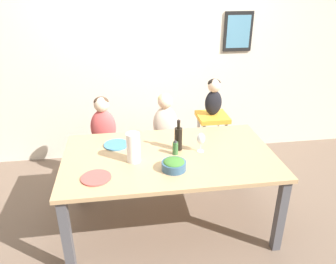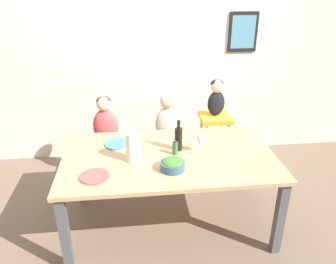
{
  "view_description": "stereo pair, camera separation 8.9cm",
  "coord_description": "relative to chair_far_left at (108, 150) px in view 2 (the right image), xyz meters",
  "views": [
    {
      "loc": [
        -0.37,
        -2.42,
        2.08
      ],
      "look_at": [
        0.0,
        0.08,
        0.9
      ],
      "focal_mm": 35.0,
      "sensor_mm": 36.0,
      "label": 1
    },
    {
      "loc": [
        -0.28,
        -2.44,
        2.08
      ],
      "look_at": [
        0.0,
        0.08,
        0.9
      ],
      "focal_mm": 35.0,
      "sensor_mm": 36.0,
      "label": 2
    }
  ],
  "objects": [
    {
      "name": "ground_plane",
      "position": [
        0.58,
        -0.77,
        -0.4
      ],
      "size": [
        14.0,
        14.0,
        0.0
      ],
      "primitive_type": "plane",
      "color": "#705B4C"
    },
    {
      "name": "dining_table",
      "position": [
        0.58,
        -0.77,
        0.24
      ],
      "size": [
        1.8,
        1.04,
        0.72
      ],
      "color": "tan",
      "rests_on": "ground_plane"
    },
    {
      "name": "chair_far_left",
      "position": [
        0.0,
        0.0,
        0.0
      ],
      "size": [
        0.38,
        0.39,
        0.48
      ],
      "color": "silver",
      "rests_on": "ground_plane"
    },
    {
      "name": "wine_bottle",
      "position": [
        0.68,
        -0.68,
        0.43
      ],
      "size": [
        0.07,
        0.07,
        0.28
      ],
      "color": "black",
      "rests_on": "dining_table"
    },
    {
      "name": "wall_back",
      "position": [
        0.59,
        0.67,
        0.95
      ],
      "size": [
        10.0,
        0.09,
        2.7
      ],
      "color": "beige",
      "rests_on": "ground_plane"
    },
    {
      "name": "person_baby_right",
      "position": [
        1.18,
        0.0,
        0.58
      ],
      "size": [
        0.18,
        0.14,
        0.4
      ],
      "color": "black",
      "rests_on": "chair_right_highchair"
    },
    {
      "name": "wine_glass_near",
      "position": [
        0.86,
        -0.75,
        0.44
      ],
      "size": [
        0.07,
        0.07,
        0.17
      ],
      "color": "white",
      "rests_on": "dining_table"
    },
    {
      "name": "person_child_center",
      "position": [
        0.65,
        0.0,
        0.35
      ],
      "size": [
        0.26,
        0.16,
        0.53
      ],
      "color": "beige",
      "rests_on": "chair_far_center"
    },
    {
      "name": "salad_bowl_large",
      "position": [
        0.59,
        -1.01,
        0.37
      ],
      "size": [
        0.2,
        0.2,
        0.09
      ],
      "color": "#335675",
      "rests_on": "dining_table"
    },
    {
      "name": "person_child_left",
      "position": [
        0.0,
        0.0,
        0.35
      ],
      "size": [
        0.26,
        0.16,
        0.53
      ],
      "color": "#C64C4C",
      "rests_on": "chair_far_left"
    },
    {
      "name": "chair_far_center",
      "position": [
        0.65,
        0.0,
        0.0
      ],
      "size": [
        0.38,
        0.39,
        0.48
      ],
      "color": "silver",
      "rests_on": "ground_plane"
    },
    {
      "name": "condiment_bottle_hot_sauce",
      "position": [
        0.64,
        -0.76,
        0.39
      ],
      "size": [
        0.05,
        0.05,
        0.14
      ],
      "color": "#336633",
      "rests_on": "dining_table"
    },
    {
      "name": "dinner_plate_front_left",
      "position": [
        -0.02,
        -1.05,
        0.33
      ],
      "size": [
        0.23,
        0.23,
        0.01
      ],
      "color": "#D14C47",
      "rests_on": "dining_table"
    },
    {
      "name": "dinner_plate_back_left",
      "position": [
        0.14,
        -0.52,
        0.33
      ],
      "size": [
        0.23,
        0.23,
        0.01
      ],
      "color": "teal",
      "rests_on": "dining_table"
    },
    {
      "name": "paper_towel_roll",
      "position": [
        0.28,
        -0.83,
        0.45
      ],
      "size": [
        0.11,
        0.11,
        0.25
      ],
      "color": "white",
      "rests_on": "dining_table"
    },
    {
      "name": "chair_right_highchair",
      "position": [
        1.18,
        -0.0,
        0.17
      ],
      "size": [
        0.33,
        0.33,
        0.75
      ],
      "color": "silver",
      "rests_on": "ground_plane"
    }
  ]
}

